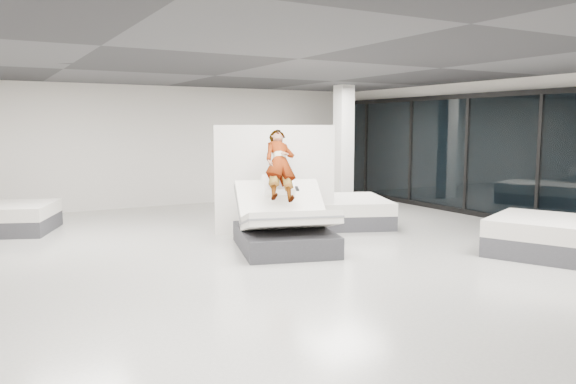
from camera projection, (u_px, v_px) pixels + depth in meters
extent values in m
plane|color=#BBBAB1|center=(298.00, 259.00, 9.16)|extent=(14.00, 14.00, 0.00)
plane|color=black|center=(299.00, 59.00, 8.78)|extent=(14.00, 14.00, 0.00)
cube|color=silver|center=(167.00, 146.00, 15.04)|extent=(12.00, 0.04, 3.20)
cube|color=silver|center=(543.00, 152.00, 11.88)|extent=(0.04, 14.00, 3.20)
cube|color=#36373B|center=(284.00, 239.00, 9.85)|extent=(2.06, 2.40, 0.36)
cube|color=silver|center=(280.00, 204.00, 10.11)|extent=(1.74, 1.35, 0.80)
cube|color=slate|center=(280.00, 204.00, 10.11)|extent=(1.74, 1.26, 0.66)
cube|color=silver|center=(290.00, 220.00, 9.34)|extent=(1.77, 1.44, 0.46)
cube|color=slate|center=(290.00, 220.00, 9.34)|extent=(1.79, 1.42, 0.27)
cube|color=white|center=(278.00, 184.00, 10.19)|extent=(0.66, 0.56, 0.36)
imported|color=slate|center=(280.00, 177.00, 10.01)|extent=(0.97, 1.55, 1.37)
cube|color=black|center=(297.00, 189.00, 9.74)|extent=(0.09, 0.15, 0.08)
cube|color=white|center=(275.00, 180.00, 11.15)|extent=(2.24, 1.03, 2.17)
cube|color=#36373B|center=(349.00, 217.00, 12.38)|extent=(2.24, 2.52, 0.31)
cube|color=silver|center=(349.00, 204.00, 12.35)|extent=(2.24, 2.52, 0.26)
cube|color=#36373B|center=(565.00, 247.00, 9.24)|extent=(2.48, 2.77, 0.34)
cube|color=silver|center=(566.00, 228.00, 9.20)|extent=(2.48, 2.77, 0.28)
cube|color=silver|center=(343.00, 147.00, 14.81)|extent=(0.40, 0.40, 3.20)
cube|color=#1E2A32|center=(539.00, 159.00, 11.85)|extent=(0.06, 13.40, 2.80)
cube|color=black|center=(536.00, 224.00, 12.02)|extent=(0.12, 13.40, 0.12)
cube|color=black|center=(543.00, 92.00, 11.68)|extent=(0.12, 13.40, 0.12)
cube|color=black|center=(539.00, 159.00, 11.85)|extent=(0.09, 0.08, 2.80)
cube|color=black|center=(467.00, 155.00, 13.58)|extent=(0.09, 0.08, 2.80)
cube|color=black|center=(411.00, 151.00, 15.32)|extent=(0.09, 0.08, 2.80)
cube|color=black|center=(367.00, 149.00, 17.05)|extent=(0.09, 0.08, 2.80)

